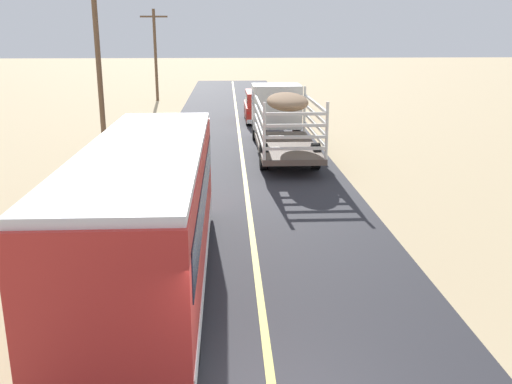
{
  "coord_description": "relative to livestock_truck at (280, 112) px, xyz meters",
  "views": [
    {
      "loc": [
        -0.66,
        -7.22,
        5.56
      ],
      "look_at": [
        0.0,
        5.62,
        1.89
      ],
      "focal_mm": 39.45,
      "sensor_mm": 36.0,
      "label": 1
    }
  ],
  "objects": [
    {
      "name": "power_pole_far",
      "position": [
        -8.39,
        20.41,
        2.16
      ],
      "size": [
        2.2,
        0.24,
        7.34
      ],
      "color": "brown",
      "rests_on": "ground"
    },
    {
      "name": "livestock_truck",
      "position": [
        0.0,
        0.0,
        0.0
      ],
      "size": [
        2.53,
        9.7,
        3.02
      ],
      "color": "silver",
      "rests_on": "road_surface"
    },
    {
      "name": "car_far",
      "position": [
        -0.49,
        8.43,
        -0.7
      ],
      "size": [
        1.9,
        4.62,
        1.93
      ],
      "color": "#B2261E",
      "rests_on": "road_surface"
    },
    {
      "name": "power_pole_mid",
      "position": [
        -8.39,
        -0.85,
        2.44
      ],
      "size": [
        2.2,
        0.24,
        7.89
      ],
      "color": "brown",
      "rests_on": "ground"
    },
    {
      "name": "bus",
      "position": [
        -4.36,
        -15.4,
        -0.04
      ],
      "size": [
        2.54,
        10.0,
        3.21
      ],
      "color": "red",
      "rests_on": "road_surface"
    }
  ]
}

